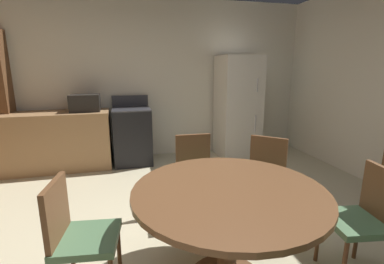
# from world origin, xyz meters

# --- Properties ---
(ground_plane) EXTENTS (14.00, 14.00, 0.00)m
(ground_plane) POSITION_xyz_m (0.00, 0.00, 0.00)
(ground_plane) COLOR beige
(wall_back) EXTENTS (5.78, 0.12, 2.70)m
(wall_back) POSITION_xyz_m (0.00, 2.96, 1.35)
(wall_back) COLOR silver
(wall_back) RESTS_ON ground
(kitchen_counter) EXTENTS (1.84, 0.60, 0.90)m
(kitchen_counter) POSITION_xyz_m (-1.67, 2.56, 0.45)
(kitchen_counter) COLOR #9E754C
(kitchen_counter) RESTS_ON ground
(oven_range) EXTENTS (0.60, 0.60, 1.10)m
(oven_range) POSITION_xyz_m (-0.40, 2.57, 0.47)
(oven_range) COLOR black
(oven_range) RESTS_ON ground
(refrigerator) EXTENTS (0.68, 0.68, 1.76)m
(refrigerator) POSITION_xyz_m (1.44, 2.51, 0.88)
(refrigerator) COLOR silver
(refrigerator) RESTS_ON ground
(microwave) EXTENTS (0.44, 0.32, 0.26)m
(microwave) POSITION_xyz_m (-1.09, 2.56, 1.03)
(microwave) COLOR black
(microwave) RESTS_ON kitchen_counter
(dining_table) EXTENTS (1.34, 1.34, 0.76)m
(dining_table) POSITION_xyz_m (0.13, -0.33, 0.61)
(dining_table) COLOR brown
(dining_table) RESTS_ON ground
(chair_east) EXTENTS (0.46, 0.46, 0.87)m
(chair_east) POSITION_xyz_m (1.15, -0.50, 0.50)
(chair_east) COLOR brown
(chair_east) RESTS_ON ground
(chair_north) EXTENTS (0.41, 0.41, 0.87)m
(chair_north) POSITION_xyz_m (0.17, 0.70, 0.50)
(chair_north) COLOR brown
(chair_north) RESTS_ON ground
(chair_west) EXTENTS (0.45, 0.45, 0.87)m
(chair_west) POSITION_xyz_m (-0.89, -0.20, 0.50)
(chair_west) COLOR brown
(chair_west) RESTS_ON ground
(chair_northeast) EXTENTS (0.57, 0.57, 0.87)m
(chair_northeast) POSITION_xyz_m (0.84, 0.42, 0.50)
(chair_northeast) COLOR brown
(chair_northeast) RESTS_ON ground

